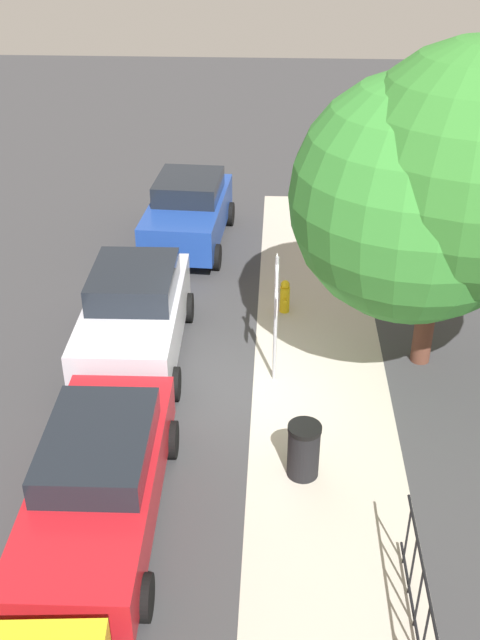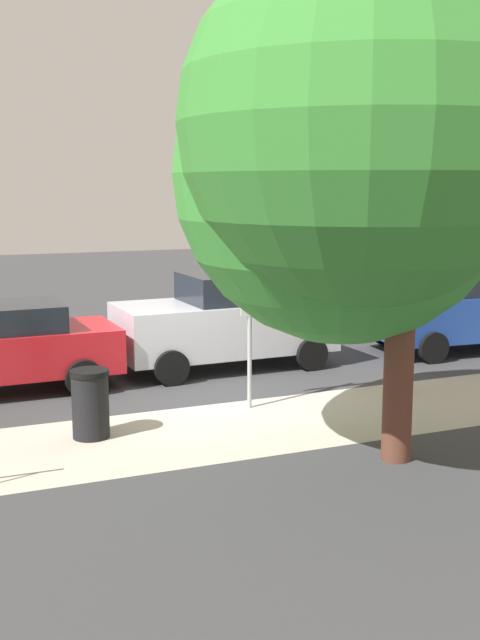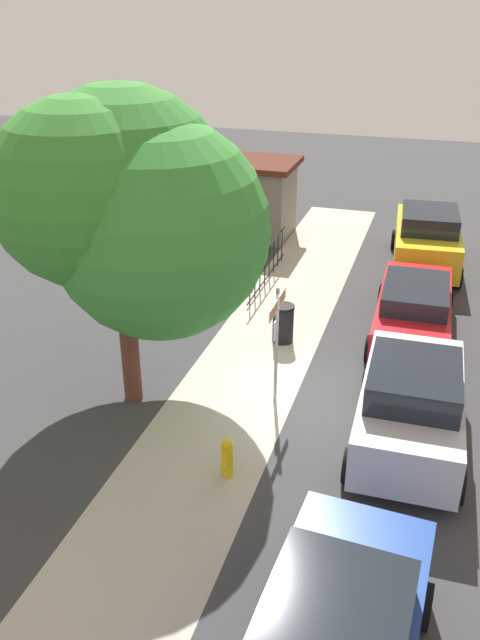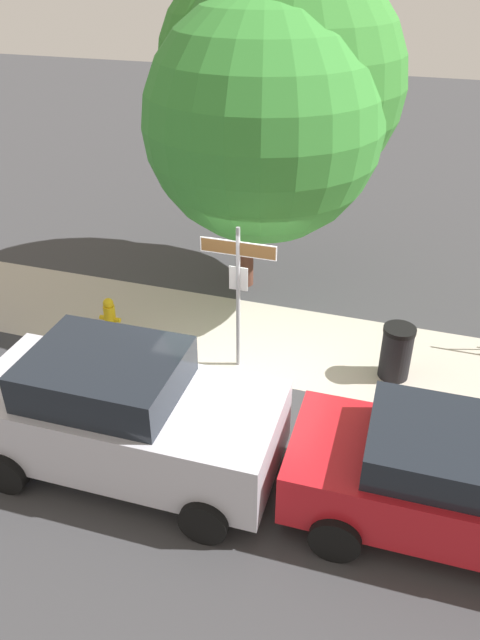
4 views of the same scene
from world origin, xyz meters
name	(u,v)px [view 3 (image 3 of 4)]	position (x,y,z in m)	size (l,w,h in m)	color
ground_plane	(297,393)	(0.00, 0.00, 0.00)	(60.00, 60.00, 0.00)	#38383A
sidewalk_strip	(264,343)	(2.00, 1.30, 0.00)	(24.00, 2.60, 0.00)	#B4AB9D
street_sign	(277,326)	(-0.40, 0.40, 1.78)	(1.28, 0.07, 2.63)	#9EA0A5
shade_tree	(130,209)	(-0.73, 3.33, 4.06)	(4.81, 5.21, 6.40)	brown
car_silver	(411,404)	(-1.13, -2.40, 0.93)	(4.22, 2.12, 1.84)	silver
car_red	(414,308)	(3.47, -2.15, 0.80)	(4.71, 2.03, 1.53)	red
car_yellow	(427,238)	(8.47, -2.17, 0.97)	(4.62, 2.38, 1.94)	gold
iron_fence	(267,264)	(5.87, 2.30, 0.56)	(4.16, 0.04, 1.07)	black
utility_shed	(257,198)	(9.95, 3.80, 1.37)	(2.65, 2.72, 2.69)	slate
fire_hydrant	(227,458)	(-3.02, 0.60, 0.38)	(0.42, 0.22, 0.78)	yellow
trash_bin	(283,323)	(2.27, 0.90, 0.49)	(0.55, 0.55, 0.98)	black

